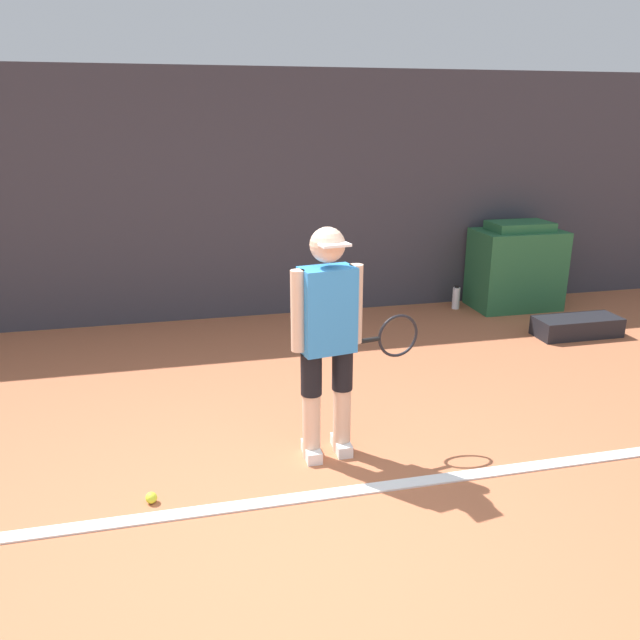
# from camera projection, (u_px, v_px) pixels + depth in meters

# --- Properties ---
(ground_plane) EXTENTS (24.00, 24.00, 0.00)m
(ground_plane) POSITION_uv_depth(u_px,v_px,m) (301.00, 543.00, 3.35)
(ground_plane) COLOR #B76642
(back_wall) EXTENTS (24.00, 0.10, 2.67)m
(back_wall) POSITION_uv_depth(u_px,v_px,m) (224.00, 198.00, 6.73)
(back_wall) COLOR #383842
(back_wall) RESTS_ON ground_plane
(court_baseline) EXTENTS (21.60, 0.10, 0.01)m
(court_baseline) POSITION_uv_depth(u_px,v_px,m) (288.00, 500.00, 3.71)
(court_baseline) COLOR white
(court_baseline) RESTS_ON ground_plane
(tennis_player) EXTENTS (0.90, 0.31, 1.54)m
(tennis_player) POSITION_uv_depth(u_px,v_px,m) (329.00, 335.00, 3.97)
(tennis_player) COLOR beige
(tennis_player) RESTS_ON ground_plane
(tennis_ball) EXTENTS (0.07, 0.07, 0.07)m
(tennis_ball) POSITION_uv_depth(u_px,v_px,m) (151.00, 498.00, 3.68)
(tennis_ball) COLOR #D1E533
(tennis_ball) RESTS_ON ground_plane
(covered_chair) EXTENTS (1.00, 0.63, 1.02)m
(covered_chair) POSITION_uv_depth(u_px,v_px,m) (516.00, 267.00, 7.33)
(covered_chair) COLOR #28663D
(covered_chair) RESTS_ON ground_plane
(equipment_bag) EXTENTS (0.89, 0.36, 0.20)m
(equipment_bag) POSITION_uv_depth(u_px,v_px,m) (577.00, 326.00, 6.47)
(equipment_bag) COLOR black
(equipment_bag) RESTS_ON ground_plane
(water_bottle) EXTENTS (0.09, 0.09, 0.28)m
(water_bottle) POSITION_uv_depth(u_px,v_px,m) (456.00, 298.00, 7.38)
(water_bottle) COLOR white
(water_bottle) RESTS_ON ground_plane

